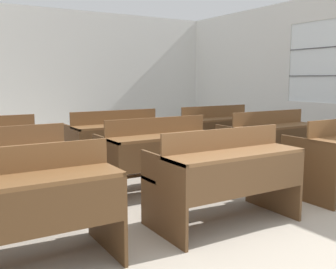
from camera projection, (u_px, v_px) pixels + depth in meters
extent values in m
cube|color=silver|center=(57.00, 76.00, 8.16)|extent=(7.12, 0.06, 2.74)
cube|color=silver|center=(305.00, 126.00, 7.17)|extent=(0.06, 6.87, 0.90)
cube|color=silver|center=(311.00, 9.00, 6.88)|extent=(0.06, 6.87, 0.43)
cube|color=silver|center=(237.00, 65.00, 8.64)|extent=(0.06, 3.02, 1.41)
cube|color=white|center=(327.00, 62.00, 6.68)|extent=(0.02, 1.60, 1.41)
cube|color=#4C4C51|center=(326.00, 76.00, 6.71)|extent=(0.02, 1.60, 0.02)
cube|color=#4C4C51|center=(328.00, 47.00, 6.64)|extent=(0.02, 1.60, 0.02)
cube|color=#53361D|center=(106.00, 207.00, 3.02)|extent=(0.03, 0.73, 0.69)
cube|color=brown|center=(21.00, 181.00, 2.49)|extent=(1.30, 0.38, 0.03)
cube|color=#53361D|center=(29.00, 215.00, 2.37)|extent=(1.25, 0.02, 0.31)
cube|color=brown|center=(15.00, 160.00, 2.63)|extent=(1.30, 0.02, 0.19)
cube|color=brown|center=(12.00, 200.00, 2.87)|extent=(1.30, 0.27, 0.03)
cube|color=#53361D|center=(14.00, 236.00, 2.91)|extent=(1.25, 0.04, 0.04)
cube|color=brown|center=(163.00, 197.00, 3.26)|extent=(0.03, 0.73, 0.69)
cube|color=brown|center=(272.00, 177.00, 3.92)|extent=(0.03, 0.73, 0.69)
cube|color=brown|center=(236.00, 154.00, 3.39)|extent=(1.30, 0.38, 0.03)
cube|color=brown|center=(250.00, 177.00, 3.27)|extent=(1.25, 0.02, 0.31)
cube|color=brown|center=(223.00, 139.00, 3.53)|extent=(1.30, 0.02, 0.19)
cube|color=brown|center=(208.00, 171.00, 3.77)|extent=(1.30, 0.27, 0.03)
cube|color=brown|center=(207.00, 199.00, 3.81)|extent=(1.25, 0.04, 0.04)
cube|color=#53371E|center=(307.00, 171.00, 4.19)|extent=(0.03, 0.73, 0.69)
cube|color=brown|center=(327.00, 152.00, 4.70)|extent=(1.30, 0.27, 0.03)
cube|color=#53371E|center=(326.00, 175.00, 4.74)|extent=(1.25, 0.04, 0.04)
cube|color=brown|center=(64.00, 174.00, 4.04)|extent=(0.03, 0.73, 0.69)
cube|color=brown|center=(2.00, 174.00, 3.39)|extent=(1.25, 0.02, 0.31)
cube|color=#54371F|center=(106.00, 169.00, 4.26)|extent=(0.03, 0.73, 0.69)
cube|color=#54371F|center=(201.00, 157.00, 4.92)|extent=(0.03, 0.73, 0.69)
cube|color=brown|center=(165.00, 137.00, 4.40)|extent=(1.30, 0.38, 0.03)
cube|color=#54371F|center=(173.00, 154.00, 4.27)|extent=(1.25, 0.02, 0.31)
cube|color=brown|center=(157.00, 126.00, 4.53)|extent=(1.30, 0.02, 0.19)
cube|color=brown|center=(148.00, 151.00, 4.77)|extent=(1.30, 0.27, 0.03)
cube|color=#54371F|center=(148.00, 174.00, 4.81)|extent=(1.25, 0.04, 0.04)
cube|color=brown|center=(233.00, 153.00, 5.19)|extent=(0.03, 0.73, 0.69)
cube|color=brown|center=(298.00, 145.00, 5.85)|extent=(0.03, 0.73, 0.69)
cube|color=brown|center=(278.00, 127.00, 5.32)|extent=(1.30, 0.38, 0.03)
cube|color=brown|center=(288.00, 141.00, 5.20)|extent=(1.25, 0.02, 0.31)
cube|color=brown|center=(269.00, 118.00, 5.46)|extent=(1.30, 0.02, 0.19)
cube|color=brown|center=(256.00, 139.00, 5.70)|extent=(1.30, 0.27, 0.03)
cube|color=brown|center=(256.00, 159.00, 5.74)|extent=(1.25, 0.04, 0.04)
cube|color=brown|center=(35.00, 155.00, 5.03)|extent=(0.03, 0.73, 0.69)
cube|color=#53361E|center=(72.00, 152.00, 5.29)|extent=(0.03, 0.73, 0.69)
cube|color=#53361E|center=(154.00, 144.00, 5.94)|extent=(0.03, 0.73, 0.69)
cube|color=brown|center=(120.00, 126.00, 5.42)|extent=(1.30, 0.38, 0.03)
cube|color=#53361E|center=(126.00, 140.00, 5.29)|extent=(1.25, 0.02, 0.31)
cube|color=brown|center=(115.00, 117.00, 5.55)|extent=(1.30, 0.02, 0.19)
cube|color=brown|center=(109.00, 138.00, 5.79)|extent=(1.30, 0.27, 0.03)
cube|color=#53361E|center=(110.00, 157.00, 5.83)|extent=(1.25, 0.04, 0.04)
cube|color=#55381F|center=(182.00, 141.00, 6.19)|extent=(0.03, 0.73, 0.69)
cube|color=#55381F|center=(243.00, 135.00, 6.85)|extent=(0.03, 0.73, 0.69)
cube|color=brown|center=(221.00, 119.00, 6.32)|extent=(1.30, 0.38, 0.03)
cube|color=#55381F|center=(228.00, 131.00, 6.20)|extent=(1.25, 0.02, 0.31)
cube|color=brown|center=(215.00, 111.00, 6.46)|extent=(1.30, 0.02, 0.19)
cube|color=brown|center=(206.00, 130.00, 6.70)|extent=(1.30, 0.27, 0.03)
cube|color=#55381F|center=(206.00, 147.00, 6.74)|extent=(1.25, 0.04, 0.04)
cylinder|color=#474C51|center=(250.00, 137.00, 8.01)|extent=(0.26, 0.26, 0.29)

